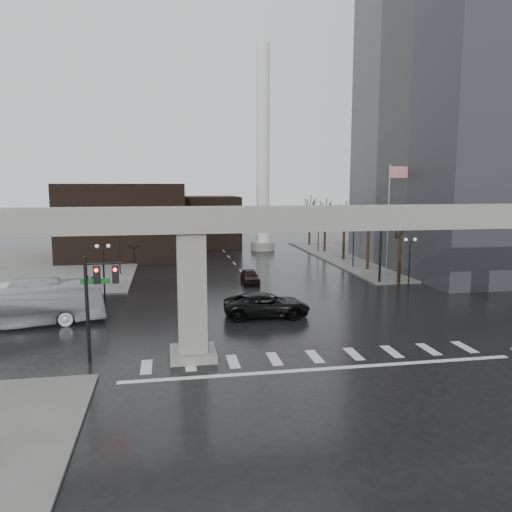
% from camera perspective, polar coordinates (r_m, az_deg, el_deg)
% --- Properties ---
extents(ground, '(160.00, 160.00, 0.00)m').
position_cam_1_polar(ground, '(30.75, 6.16, -10.72)').
color(ground, black).
rests_on(ground, ground).
extents(sidewalk_ne, '(28.00, 36.00, 0.15)m').
position_cam_1_polar(sidewalk_ne, '(73.18, 17.89, 0.07)').
color(sidewalk_ne, slate).
rests_on(sidewalk_ne, ground).
extents(sidewalk_nw, '(28.00, 36.00, 0.15)m').
position_cam_1_polar(sidewalk_nw, '(67.03, -25.36, -1.05)').
color(sidewalk_nw, slate).
rests_on(sidewalk_nw, ground).
extents(elevated_guideway, '(48.00, 2.60, 8.70)m').
position_cam_1_polar(elevated_guideway, '(29.64, 8.72, 2.17)').
color(elevated_guideway, gray).
rests_on(elevated_guideway, ground).
extents(office_tower, '(22.00, 26.00, 42.00)m').
position_cam_1_polar(office_tower, '(65.90, 24.61, 17.16)').
color(office_tower, slate).
rests_on(office_tower, ground).
extents(building_far_left, '(16.00, 14.00, 10.00)m').
position_cam_1_polar(building_far_left, '(70.29, -14.83, 3.91)').
color(building_far_left, black).
rests_on(building_far_left, ground).
extents(building_far_mid, '(10.00, 10.00, 8.00)m').
position_cam_1_polar(building_far_mid, '(80.35, -5.65, 3.94)').
color(building_far_mid, black).
rests_on(building_far_mid, ground).
extents(smokestack, '(3.60, 3.60, 30.00)m').
position_cam_1_polar(smokestack, '(75.33, 0.80, 10.81)').
color(smokestack, white).
rests_on(smokestack, ground).
extents(signal_mast_arm, '(12.12, 0.43, 8.00)m').
position_cam_1_polar(signal_mast_arm, '(49.95, 10.14, 3.36)').
color(signal_mast_arm, black).
rests_on(signal_mast_arm, ground).
extents(signal_left_pole, '(2.30, 0.30, 6.00)m').
position_cam_1_polar(signal_left_pole, '(29.26, -17.75, -3.78)').
color(signal_left_pole, black).
rests_on(signal_left_pole, ground).
extents(flagpole_assembly, '(2.06, 0.12, 12.00)m').
position_cam_1_polar(flagpole_assembly, '(55.23, 15.20, 5.42)').
color(flagpole_assembly, silver).
rests_on(flagpole_assembly, ground).
extents(lamp_right_0, '(1.22, 0.32, 5.11)m').
position_cam_1_polar(lamp_right_0, '(47.66, 17.16, 0.04)').
color(lamp_right_0, black).
rests_on(lamp_right_0, ground).
extents(lamp_right_1, '(1.22, 0.32, 5.11)m').
position_cam_1_polar(lamp_right_1, '(60.33, 11.08, 1.91)').
color(lamp_right_1, black).
rests_on(lamp_right_1, ground).
extents(lamp_right_2, '(1.22, 0.32, 5.11)m').
position_cam_1_polar(lamp_right_2, '(73.49, 7.14, 3.11)').
color(lamp_right_2, black).
rests_on(lamp_right_2, ground).
extents(lamp_left_0, '(1.22, 0.32, 5.11)m').
position_cam_1_polar(lamp_left_0, '(42.70, -17.04, -0.87)').
color(lamp_left_0, black).
rests_on(lamp_left_0, ground).
extents(lamp_left_1, '(1.22, 0.32, 5.11)m').
position_cam_1_polar(lamp_left_1, '(56.50, -15.38, 1.34)').
color(lamp_left_1, black).
rests_on(lamp_left_1, ground).
extents(lamp_left_2, '(1.22, 0.32, 5.11)m').
position_cam_1_polar(lamp_left_2, '(70.38, -14.38, 2.69)').
color(lamp_left_2, black).
rests_on(lamp_left_2, ground).
extents(tree_right_0, '(1.09, 1.58, 7.50)m').
position_cam_1_polar(tree_right_0, '(51.76, 16.12, -0.06)').
color(tree_right_0, black).
rests_on(tree_right_0, ground).
extents(tree_right_1, '(1.09, 1.61, 7.67)m').
position_cam_1_polar(tree_right_1, '(58.97, 12.70, 1.10)').
color(tree_right_1, black).
rests_on(tree_right_1, ground).
extents(tree_right_2, '(1.10, 1.63, 7.85)m').
position_cam_1_polar(tree_right_2, '(66.35, 10.03, 2.01)').
color(tree_right_2, black).
rests_on(tree_right_2, ground).
extents(tree_right_3, '(1.11, 1.66, 8.02)m').
position_cam_1_polar(tree_right_3, '(73.86, 7.90, 2.73)').
color(tree_right_3, black).
rests_on(tree_right_3, ground).
extents(tree_right_4, '(1.12, 1.69, 8.19)m').
position_cam_1_polar(tree_right_4, '(81.47, 6.16, 3.32)').
color(tree_right_4, black).
rests_on(tree_right_4, ground).
extents(pickup_truck, '(6.69, 3.40, 1.81)m').
position_cam_1_polar(pickup_truck, '(37.85, 1.23, -5.61)').
color(pickup_truck, black).
rests_on(pickup_truck, ground).
extents(city_bus, '(11.95, 4.82, 3.24)m').
position_cam_1_polar(city_bus, '(38.91, -25.55, -4.96)').
color(city_bus, silver).
rests_on(city_bus, ground).
extents(far_car, '(1.80, 4.21, 1.42)m').
position_cam_1_polar(far_car, '(50.44, -0.70, -2.34)').
color(far_car, black).
rests_on(far_car, ground).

